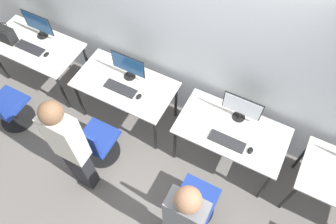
{
  "coord_description": "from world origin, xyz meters",
  "views": [
    {
      "loc": [
        0.93,
        -1.65,
        4.07
      ],
      "look_at": [
        0.0,
        0.14,
        0.9
      ],
      "focal_mm": 35.0,
      "sensor_mm": 36.0,
      "label": 1
    }
  ],
  "objects": [
    {
      "name": "mouse_far_left",
      "position": [
        -1.92,
        0.27,
        0.76
      ],
      "size": [
        0.06,
        0.09,
        0.03
      ],
      "color": "black",
      "rests_on": "desk_far_left"
    },
    {
      "name": "wall_back",
      "position": [
        0.0,
        0.82,
        1.4
      ],
      "size": [
        12.0,
        0.05,
        2.8
      ],
      "color": "silver",
      "rests_on": "ground_plane"
    },
    {
      "name": "office_chair_left",
      "position": [
        -0.75,
        -0.39,
        0.35
      ],
      "size": [
        0.48,
        0.48,
        0.87
      ],
      "color": "black",
      "rests_on": "ground_plane"
    },
    {
      "name": "monitor_far_left",
      "position": [
        -2.2,
        0.54,
        0.96
      ],
      "size": [
        0.46,
        0.15,
        0.38
      ],
      "color": "black",
      "rests_on": "desk_far_left"
    },
    {
      "name": "mouse_right",
      "position": [
        1.01,
        0.19,
        0.76
      ],
      "size": [
        0.06,
        0.09,
        0.03
      ],
      "color": "black",
      "rests_on": "desk_right"
    },
    {
      "name": "ground_plane",
      "position": [
        0.0,
        0.0,
        0.0
      ],
      "size": [
        20.0,
        20.0,
        0.0
      ],
      "primitive_type": "plane",
      "color": "slate"
    },
    {
      "name": "office_chair_far_left",
      "position": [
        -2.14,
        -0.52,
        0.35
      ],
      "size": [
        0.48,
        0.48,
        0.87
      ],
      "color": "black",
      "rests_on": "ground_plane"
    },
    {
      "name": "office_chair_right",
      "position": [
        0.68,
        -0.52,
        0.35
      ],
      "size": [
        0.48,
        0.48,
        0.87
      ],
      "color": "black",
      "rests_on": "ground_plane"
    },
    {
      "name": "handbag",
      "position": [
        -2.59,
        0.24,
        0.86
      ],
      "size": [
        0.3,
        0.18,
        0.25
      ],
      "color": "black",
      "rests_on": "desk_far_left"
    },
    {
      "name": "keyboard_right",
      "position": [
        0.73,
        0.18,
        0.76
      ],
      "size": [
        0.42,
        0.14,
        0.02
      ],
      "color": "#262628",
      "rests_on": "desk_right"
    },
    {
      "name": "person_left",
      "position": [
        -0.69,
        -0.76,
        0.97
      ],
      "size": [
        0.36,
        0.23,
        1.75
      ],
      "color": "#232328",
      "rests_on": "ground_plane"
    },
    {
      "name": "mouse_left",
      "position": [
        -0.46,
        0.25,
        0.76
      ],
      "size": [
        0.06,
        0.09,
        0.03
      ],
      "color": "black",
      "rests_on": "desk_left"
    },
    {
      "name": "desk_left",
      "position": [
        -0.73,
        0.35,
        0.67
      ],
      "size": [
        1.28,
        0.7,
        0.75
      ],
      "color": "silver",
      "rests_on": "ground_plane"
    },
    {
      "name": "desk_right",
      "position": [
        0.73,
        0.35,
        0.67
      ],
      "size": [
        1.28,
        0.7,
        0.75
      ],
      "color": "silver",
      "rests_on": "ground_plane"
    },
    {
      "name": "person_right",
      "position": [
        0.71,
        -0.88,
        0.93
      ],
      "size": [
        0.36,
        0.22,
        1.69
      ],
      "color": "#232328",
      "rests_on": "ground_plane"
    },
    {
      "name": "monitor_right",
      "position": [
        0.73,
        0.55,
        0.96
      ],
      "size": [
        0.46,
        0.15,
        0.38
      ],
      "color": "black",
      "rests_on": "desk_right"
    },
    {
      "name": "desk_far_left",
      "position": [
        -2.2,
        0.35,
        0.67
      ],
      "size": [
        1.28,
        0.7,
        0.75
      ],
      "color": "silver",
      "rests_on": "ground_plane"
    },
    {
      "name": "monitor_left",
      "position": [
        -0.73,
        0.48,
        0.96
      ],
      "size": [
        0.46,
        0.15,
        0.38
      ],
      "color": "black",
      "rests_on": "desk_left"
    },
    {
      "name": "keyboard_far_left",
      "position": [
        -2.2,
        0.27,
        0.76
      ],
      "size": [
        0.42,
        0.14,
        0.02
      ],
      "color": "#262628",
      "rests_on": "desk_far_left"
    },
    {
      "name": "keyboard_left",
      "position": [
        -0.73,
        0.25,
        0.76
      ],
      "size": [
        0.42,
        0.14,
        0.02
      ],
      "color": "#262628",
      "rests_on": "desk_left"
    }
  ]
}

